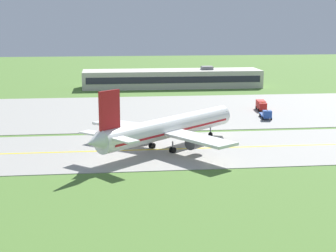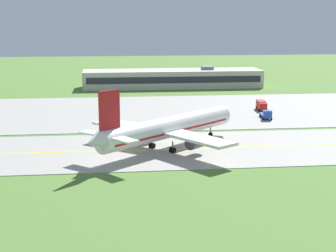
# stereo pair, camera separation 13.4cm
# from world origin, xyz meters

# --- Properties ---
(ground_plane) EXTENTS (500.00, 500.00, 0.00)m
(ground_plane) POSITION_xyz_m (0.00, 0.00, 0.00)
(ground_plane) COLOR #517A33
(taxiway_strip) EXTENTS (240.00, 28.00, 0.10)m
(taxiway_strip) POSITION_xyz_m (0.00, 0.00, 0.05)
(taxiway_strip) COLOR #9E9B93
(taxiway_strip) RESTS_ON ground
(apron_pad) EXTENTS (140.00, 52.00, 0.10)m
(apron_pad) POSITION_xyz_m (10.00, 42.00, 0.05)
(apron_pad) COLOR #9E9B93
(apron_pad) RESTS_ON ground
(taxiway_centreline) EXTENTS (220.00, 0.60, 0.01)m
(taxiway_centreline) POSITION_xyz_m (0.00, 0.00, 0.11)
(taxiway_centreline) COLOR yellow
(taxiway_centreline) RESTS_ON taxiway_strip
(airplane_lead) EXTENTS (32.25, 30.12, 12.70)m
(airplane_lead) POSITION_xyz_m (0.03, 0.35, 4.13)
(airplane_lead) COLOR white
(airplane_lead) RESTS_ON ground
(service_truck_baggage) EXTENTS (2.89, 6.20, 2.60)m
(service_truck_baggage) POSITION_xyz_m (29.90, 39.58, 1.53)
(service_truck_baggage) COLOR red
(service_truck_baggage) RESTS_ON ground
(service_truck_fuel) EXTENTS (2.96, 6.61, 2.59)m
(service_truck_fuel) POSITION_xyz_m (27.50, 27.23, 1.18)
(service_truck_fuel) COLOR #264CA5
(service_truck_fuel) RESTS_ON ground
(terminal_building) EXTENTS (63.13, 13.66, 7.39)m
(terminal_building) POSITION_xyz_m (12.17, 90.21, 3.11)
(terminal_building) COLOR beige
(terminal_building) RESTS_ON ground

